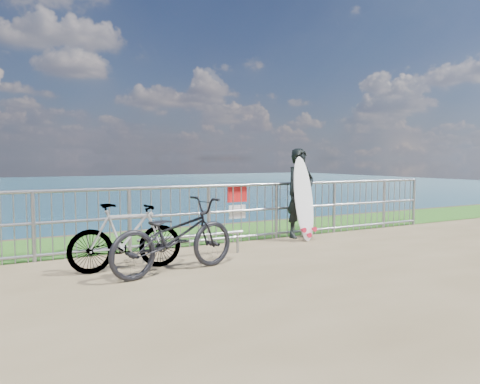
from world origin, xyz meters
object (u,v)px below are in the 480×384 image
bicycle_near (174,236)px  bicycle_far (126,237)px  surfboard (304,202)px  surfer (300,193)px

bicycle_near → bicycle_far: bearing=37.2°
surfboard → bicycle_far: bearing=-168.3°
surfer → bicycle_near: size_ratio=0.91×
surfer → bicycle_near: 3.69m
bicycle_near → bicycle_far: bicycle_near is taller
surfboard → bicycle_far: 3.83m
surfboard → bicycle_near: surfboard is taller
surfer → bicycle_far: size_ratio=1.11×
surfboard → bicycle_near: 3.43m
bicycle_far → bicycle_near: bearing=-127.2°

